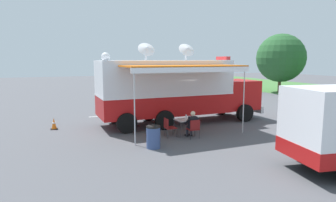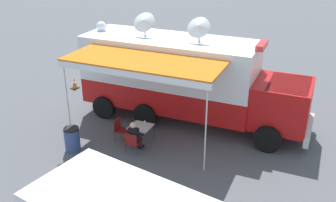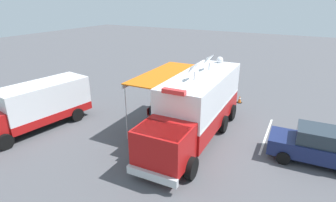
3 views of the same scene
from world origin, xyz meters
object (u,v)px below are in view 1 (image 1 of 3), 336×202
folding_table (184,121)px  command_truck (178,88)px  water_bottle (186,117)px  traffic_cone (54,124)px  seated_responder (192,124)px  car_behind_truck (141,95)px  folding_chair_beside_table (169,126)px  trash_bin (153,137)px  folding_chair_at_table (194,127)px

folding_table → command_truck: bearing=164.3°
water_bottle → traffic_cone: (-3.31, -5.93, -0.55)m
traffic_cone → folding_table: bearing=59.5°
command_truck → seated_responder: 3.51m
folding_table → traffic_cone: 6.74m
command_truck → car_behind_truck: 6.21m
seated_responder → folding_chair_beside_table: bearing=-118.2°
water_bottle → trash_bin: bearing=-53.6°
folding_chair_at_table → water_bottle: bearing=178.3°
folding_chair_beside_table → traffic_cone: size_ratio=1.50×
traffic_cone → seated_responder: bearing=55.7°
command_truck → traffic_cone: size_ratio=16.50×
folding_chair_beside_table → car_behind_truck: car_behind_truck is taller
folding_table → seated_responder: size_ratio=0.66×
command_truck → water_bottle: 2.79m
command_truck → car_behind_truck: bearing=-176.1°
folding_chair_at_table → trash_bin: 2.26m
water_bottle → car_behind_truck: car_behind_truck is taller
command_truck → folding_chair_at_table: command_truck is taller
seated_responder → trash_bin: seated_responder is taller
seated_responder → trash_bin: bearing=-67.4°
folding_chair_beside_table → car_behind_truck: bearing=172.5°
command_truck → trash_bin: command_truck is taller
traffic_cone → car_behind_truck: car_behind_truck is taller
command_truck → seated_responder: size_ratio=7.65×
folding_chair_at_table → seated_responder: 0.23m
folding_chair_beside_table → trash_bin: size_ratio=0.96×
folding_chair_at_table → folding_chair_beside_table: same height
folding_chair_beside_table → water_bottle: bearing=101.7°
folding_chair_at_table → folding_chair_beside_table: (-0.70, -0.95, 0.00)m
folding_table → folding_chair_at_table: (0.80, 0.10, -0.16)m
folding_chair_at_table → folding_chair_beside_table: 1.18m
water_bottle → folding_chair_at_table: size_ratio=0.26×
trash_bin → traffic_cone: trash_bin is taller
traffic_cone → command_truck: bearing=82.8°
folding_chair_at_table → traffic_cone: 7.25m
water_bottle → folding_chair_at_table: (0.90, -0.03, -0.32)m
water_bottle → seated_responder: seated_responder is taller
folding_table → traffic_cone: size_ratio=1.43×
trash_bin → car_behind_truck: (-10.19, 2.36, 0.42)m
folding_chair_at_table → trash_bin: trash_bin is taller
command_truck → car_behind_truck: size_ratio=2.23×
water_bottle → folding_table: bearing=-52.4°
folding_chair_beside_table → folding_chair_at_table: bearing=53.8°
folding_chair_at_table → seated_responder: seated_responder is taller
water_bottle → car_behind_truck: size_ratio=0.05×
seated_responder → car_behind_truck: 9.30m
folding_chair_at_table → command_truck: bearing=169.6°
trash_bin → traffic_cone: bearing=-142.7°
folding_table → traffic_cone: folding_table is taller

